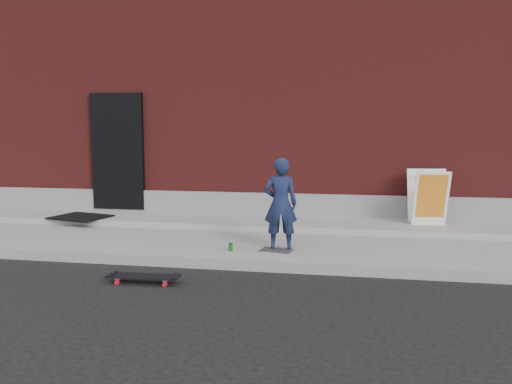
% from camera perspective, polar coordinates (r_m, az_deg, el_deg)
% --- Properties ---
extents(ground, '(80.00, 80.00, 0.00)m').
position_cam_1_polar(ground, '(6.64, -5.72, -8.78)').
color(ground, black).
rests_on(ground, ground).
extents(sidewalk, '(20.00, 3.00, 0.15)m').
position_cam_1_polar(sidewalk, '(8.03, -2.79, -5.42)').
color(sidewalk, gray).
rests_on(sidewalk, ground).
extents(apron, '(20.00, 1.20, 0.10)m').
position_cam_1_polar(apron, '(8.87, -1.49, -3.41)').
color(apron, gray).
rests_on(apron, sidewalk).
extents(building, '(20.00, 8.10, 5.00)m').
position_cam_1_polar(building, '(13.27, 2.54, 10.00)').
color(building, maroon).
rests_on(building, ground).
extents(child, '(0.51, 0.37, 1.29)m').
position_cam_1_polar(child, '(6.93, 2.82, -1.37)').
color(child, '#171F40').
rests_on(child, sidewalk).
extents(skateboard, '(0.85, 0.25, 0.09)m').
position_cam_1_polar(skateboard, '(6.15, -12.74, -9.44)').
color(skateboard, red).
rests_on(skateboard, ground).
extents(pizza_sign, '(0.63, 0.72, 0.93)m').
position_cam_1_polar(pizza_sign, '(8.78, 19.05, -0.50)').
color(pizza_sign, white).
rests_on(pizza_sign, apron).
extents(soda_can, '(0.07, 0.07, 0.11)m').
position_cam_1_polar(soda_can, '(6.95, -2.92, -6.29)').
color(soda_can, '#1A8627').
rests_on(soda_can, sidewalk).
extents(doormat, '(1.08, 0.95, 0.03)m').
position_cam_1_polar(doormat, '(9.51, -19.40, -2.71)').
color(doormat, black).
rests_on(doormat, apron).
extents(utility_plate, '(0.48, 0.36, 0.01)m').
position_cam_1_polar(utility_plate, '(6.96, 2.33, -6.67)').
color(utility_plate, '#5A5B5F').
rests_on(utility_plate, sidewalk).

